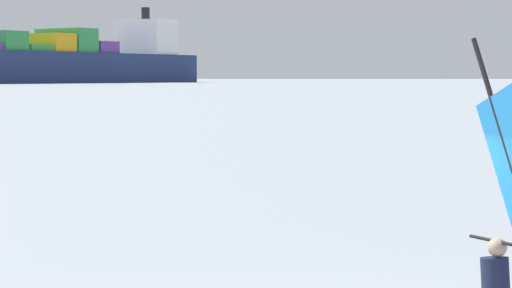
{
  "coord_description": "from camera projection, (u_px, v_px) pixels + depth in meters",
  "views": [
    {
      "loc": [
        -2.24,
        -11.48,
        3.15
      ],
      "look_at": [
        -0.33,
        10.42,
        1.62
      ],
      "focal_mm": 68.95,
      "sensor_mm": 36.0,
      "label": 1
    }
  ],
  "objects": [
    {
      "name": "cargo_ship",
      "position": [
        48.0,
        60.0,
        418.23
      ],
      "size": [
        131.85,
        153.33,
        35.78
      ],
      "rotation": [
        0.0,
        0.0,
        4.03
      ],
      "color": "navy",
      "rests_on": "ground_plane"
    }
  ]
}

